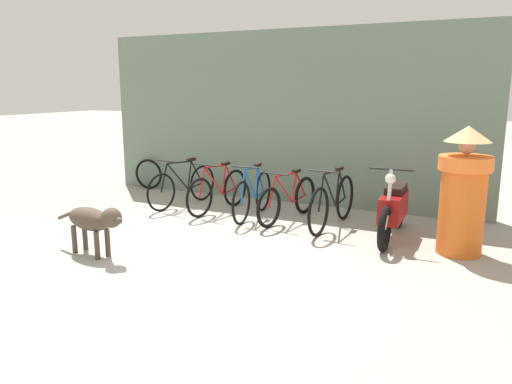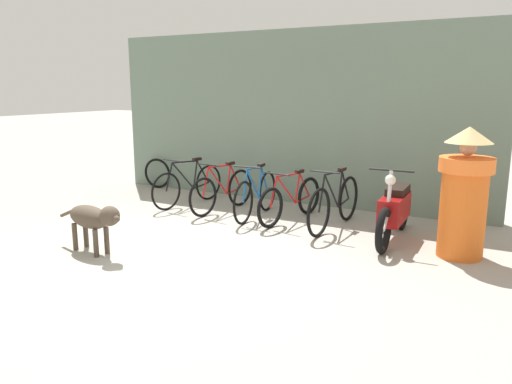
{
  "view_description": "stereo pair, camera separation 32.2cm",
  "coord_description": "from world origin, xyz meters",
  "px_view_note": "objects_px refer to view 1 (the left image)",
  "views": [
    {
      "loc": [
        3.59,
        -4.93,
        2.09
      ],
      "look_at": [
        0.59,
        1.22,
        0.65
      ],
      "focal_mm": 35.0,
      "sensor_mm": 36.0,
      "label": 1
    },
    {
      "loc": [
        3.88,
        -4.78,
        2.09
      ],
      "look_at": [
        0.59,
        1.22,
        0.65
      ],
      "focal_mm": 35.0,
      "sensor_mm": 36.0,
      "label": 2
    }
  ],
  "objects_px": {
    "bicycle_3": "(288,200)",
    "stray_dog": "(93,220)",
    "person_in_robes": "(463,190)",
    "bicycle_4": "(333,203)",
    "bicycle_2": "(253,195)",
    "motorcycle": "(393,209)",
    "bicycle_0": "(183,186)",
    "spare_tire_left": "(149,174)",
    "bicycle_1": "(218,191)"
  },
  "relations": [
    {
      "from": "bicycle_1",
      "to": "person_in_robes",
      "type": "xyz_separation_m",
      "value": [
        3.88,
        -0.56,
        0.47
      ]
    },
    {
      "from": "bicycle_3",
      "to": "bicycle_1",
      "type": "bearing_deg",
      "value": -80.99
    },
    {
      "from": "bicycle_1",
      "to": "motorcycle",
      "type": "xyz_separation_m",
      "value": [
        2.99,
        -0.29,
        0.08
      ]
    },
    {
      "from": "bicycle_1",
      "to": "bicycle_4",
      "type": "xyz_separation_m",
      "value": [
        2.05,
        -0.09,
        0.03
      ]
    },
    {
      "from": "bicycle_4",
      "to": "person_in_robes",
      "type": "xyz_separation_m",
      "value": [
        1.83,
        -0.47,
        0.45
      ]
    },
    {
      "from": "spare_tire_left",
      "to": "bicycle_1",
      "type": "bearing_deg",
      "value": -24.36
    },
    {
      "from": "motorcycle",
      "to": "spare_tire_left",
      "type": "distance_m",
      "value": 5.43
    },
    {
      "from": "bicycle_2",
      "to": "motorcycle",
      "type": "distance_m",
      "value": 2.3
    },
    {
      "from": "motorcycle",
      "to": "stray_dog",
      "type": "distance_m",
      "value": 4.01
    },
    {
      "from": "bicycle_2",
      "to": "bicycle_4",
      "type": "bearing_deg",
      "value": 85.08
    },
    {
      "from": "person_in_robes",
      "to": "stray_dog",
      "type": "bearing_deg",
      "value": 29.32
    },
    {
      "from": "stray_dog",
      "to": "bicycle_4",
      "type": "bearing_deg",
      "value": 57.5
    },
    {
      "from": "bicycle_0",
      "to": "bicycle_4",
      "type": "bearing_deg",
      "value": 95.38
    },
    {
      "from": "bicycle_3",
      "to": "person_in_robes",
      "type": "bearing_deg",
      "value": 87.57
    },
    {
      "from": "person_in_robes",
      "to": "spare_tire_left",
      "type": "height_order",
      "value": "person_in_robes"
    },
    {
      "from": "bicycle_4",
      "to": "person_in_robes",
      "type": "distance_m",
      "value": 1.94
    },
    {
      "from": "bicycle_3",
      "to": "bicycle_4",
      "type": "distance_m",
      "value": 0.77
    },
    {
      "from": "bicycle_2",
      "to": "bicycle_3",
      "type": "distance_m",
      "value": 0.59
    },
    {
      "from": "person_in_robes",
      "to": "bicycle_0",
      "type": "bearing_deg",
      "value": -5.88
    },
    {
      "from": "bicycle_1",
      "to": "bicycle_4",
      "type": "relative_size",
      "value": 0.91
    },
    {
      "from": "motorcycle",
      "to": "person_in_robes",
      "type": "height_order",
      "value": "person_in_robes"
    },
    {
      "from": "bicycle_4",
      "to": "bicycle_3",
      "type": "bearing_deg",
      "value": -92.16
    },
    {
      "from": "bicycle_2",
      "to": "spare_tire_left",
      "type": "relative_size",
      "value": 2.61
    },
    {
      "from": "bicycle_3",
      "to": "stray_dog",
      "type": "bearing_deg",
      "value": -20.43
    },
    {
      "from": "bicycle_0",
      "to": "bicycle_1",
      "type": "bearing_deg",
      "value": 91.89
    },
    {
      "from": "bicycle_0",
      "to": "bicycle_3",
      "type": "bearing_deg",
      "value": 96.17
    },
    {
      "from": "motorcycle",
      "to": "person_in_robes",
      "type": "bearing_deg",
      "value": 71.95
    },
    {
      "from": "bicycle_0",
      "to": "motorcycle",
      "type": "height_order",
      "value": "motorcycle"
    },
    {
      "from": "bicycle_1",
      "to": "bicycle_3",
      "type": "xyz_separation_m",
      "value": [
        1.29,
        -0.01,
        -0.02
      ]
    },
    {
      "from": "motorcycle",
      "to": "stray_dog",
      "type": "xyz_separation_m",
      "value": [
        -3.23,
        -2.38,
        0.04
      ]
    },
    {
      "from": "bicycle_0",
      "to": "person_in_robes",
      "type": "xyz_separation_m",
      "value": [
        4.68,
        -0.66,
        0.47
      ]
    },
    {
      "from": "stray_dog",
      "to": "person_in_robes",
      "type": "height_order",
      "value": "person_in_robes"
    },
    {
      "from": "bicycle_4",
      "to": "person_in_robes",
      "type": "height_order",
      "value": "person_in_robes"
    },
    {
      "from": "person_in_robes",
      "to": "bicycle_1",
      "type": "bearing_deg",
      "value": -6.01
    },
    {
      "from": "bicycle_2",
      "to": "spare_tire_left",
      "type": "distance_m",
      "value": 3.19
    },
    {
      "from": "stray_dog",
      "to": "bicycle_3",
      "type": "bearing_deg",
      "value": 69.19
    },
    {
      "from": "bicycle_0",
      "to": "bicycle_1",
      "type": "xyz_separation_m",
      "value": [
        0.79,
        -0.1,
        -0.01
      ]
    },
    {
      "from": "bicycle_3",
      "to": "bicycle_4",
      "type": "height_order",
      "value": "bicycle_4"
    },
    {
      "from": "spare_tire_left",
      "to": "stray_dog",
      "type": "bearing_deg",
      "value": -61.19
    },
    {
      "from": "bicycle_4",
      "to": "stray_dog",
      "type": "relative_size",
      "value": 1.43
    },
    {
      "from": "bicycle_1",
      "to": "stray_dog",
      "type": "height_order",
      "value": "bicycle_1"
    },
    {
      "from": "bicycle_4",
      "to": "spare_tire_left",
      "type": "relative_size",
      "value": 2.85
    },
    {
      "from": "bicycle_1",
      "to": "bicycle_0",
      "type": "bearing_deg",
      "value": -89.65
    },
    {
      "from": "bicycle_2",
      "to": "bicycle_3",
      "type": "height_order",
      "value": "bicycle_2"
    },
    {
      "from": "bicycle_0",
      "to": "bicycle_4",
      "type": "height_order",
      "value": "bicycle_4"
    },
    {
      "from": "bicycle_4",
      "to": "spare_tire_left",
      "type": "height_order",
      "value": "bicycle_4"
    },
    {
      "from": "bicycle_1",
      "to": "bicycle_2",
      "type": "relative_size",
      "value": 0.99
    },
    {
      "from": "bicycle_1",
      "to": "bicycle_3",
      "type": "bearing_deg",
      "value": 97.27
    },
    {
      "from": "bicycle_0",
      "to": "bicycle_4",
      "type": "xyz_separation_m",
      "value": [
        2.84,
        -0.2,
        0.02
      ]
    },
    {
      "from": "stray_dog",
      "to": "person_in_robes",
      "type": "bearing_deg",
      "value": 36.26
    }
  ]
}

